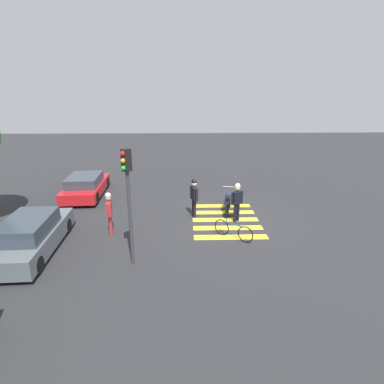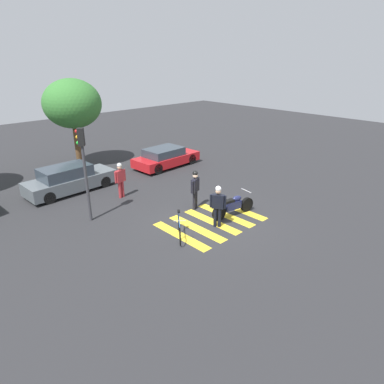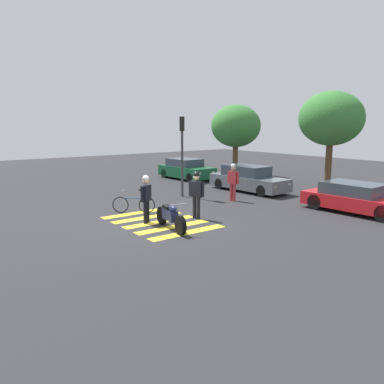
% 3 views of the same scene
% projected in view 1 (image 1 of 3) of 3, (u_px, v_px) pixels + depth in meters
% --- Properties ---
extents(ground_plane, '(60.00, 60.00, 0.00)m').
position_uv_depth(ground_plane, '(225.00, 220.00, 14.43)').
color(ground_plane, '#2B2B2D').
extents(police_motorcycle, '(2.25, 0.69, 1.05)m').
position_uv_depth(police_motorcycle, '(228.00, 202.00, 15.34)').
color(police_motorcycle, black).
rests_on(police_motorcycle, ground_plane).
extents(leaning_bicycle, '(1.15, 1.40, 1.00)m').
position_uv_depth(leaning_bicycle, '(233.00, 230.00, 12.51)').
color(leaning_bicycle, black).
rests_on(leaning_bicycle, ground_plane).
extents(officer_on_foot, '(0.43, 0.58, 1.80)m').
position_uv_depth(officer_on_foot, '(237.00, 200.00, 13.95)').
color(officer_on_foot, black).
rests_on(officer_on_foot, ground_plane).
extents(officer_by_motorcycle, '(0.65, 0.37, 1.86)m').
position_uv_depth(officer_by_motorcycle, '(194.00, 195.00, 14.43)').
color(officer_by_motorcycle, black).
rests_on(officer_by_motorcycle, ground_plane).
extents(pedestrian_bystander, '(0.67, 0.27, 1.80)m').
position_uv_depth(pedestrian_bystander, '(109.00, 210.00, 12.73)').
color(pedestrian_bystander, '#B22D33').
rests_on(pedestrian_bystander, ground_plane).
extents(crosswalk_stripes, '(4.05, 3.02, 0.01)m').
position_uv_depth(crosswalk_stripes, '(225.00, 220.00, 14.43)').
color(crosswalk_stripes, yellow).
rests_on(crosswalk_stripes, ground_plane).
extents(car_grey_coupe, '(4.62, 1.87, 1.40)m').
position_uv_depth(car_grey_coupe, '(32.00, 236.00, 11.38)').
color(car_grey_coupe, black).
rests_on(car_grey_coupe, ground_plane).
extents(car_red_convertible, '(4.37, 2.04, 1.23)m').
position_uv_depth(car_red_convertible, '(86.00, 186.00, 17.44)').
color(car_red_convertible, black).
rests_on(car_red_convertible, ground_plane).
extents(traffic_light_pole, '(0.35, 0.34, 3.99)m').
position_uv_depth(traffic_light_pole, '(128.00, 189.00, 9.98)').
color(traffic_light_pole, '#38383D').
rests_on(traffic_light_pole, ground_plane).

